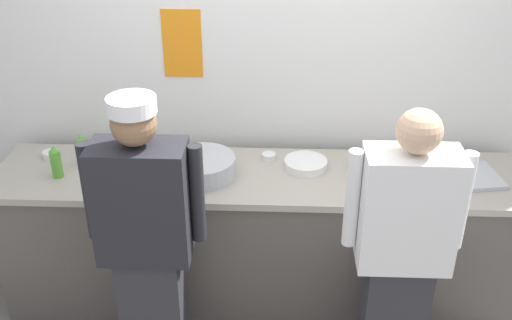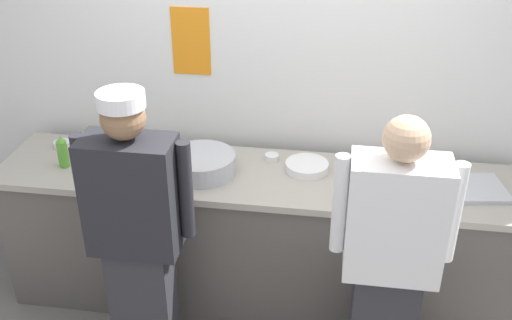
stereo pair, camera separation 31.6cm
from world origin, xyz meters
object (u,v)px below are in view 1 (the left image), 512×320
plate_stack_rear (306,164)px  deli_cup (355,165)px  sheet_tray (458,177)px  squeeze_bottle_secondary (368,172)px  plate_stack_front (131,173)px  squeeze_bottle_primary (82,150)px  ramekin_red_sauce (51,154)px  chef_near_left (146,239)px  ramekin_orange_sauce (269,156)px  squeeze_bottle_spare (56,162)px  mixing_bowl_steel (201,166)px  chef_center (402,250)px

plate_stack_rear → deli_cup: size_ratio=2.77×
sheet_tray → deli_cup: 0.58m
sheet_tray → squeeze_bottle_secondary: 0.54m
plate_stack_front → squeeze_bottle_secondary: squeeze_bottle_secondary is taller
sheet_tray → squeeze_bottle_primary: 2.15m
sheet_tray → ramekin_red_sauce: bearing=176.1°
plate_stack_front → squeeze_bottle_primary: (-0.32, 0.16, 0.05)m
chef_near_left → ramekin_orange_sauce: bearing=52.9°
ramekin_red_sauce → ramekin_orange_sauce: bearing=1.3°
squeeze_bottle_secondary → squeeze_bottle_spare: bearing=178.9°
mixing_bowl_steel → squeeze_bottle_primary: squeeze_bottle_primary is taller
plate_stack_front → ramekin_red_sauce: plate_stack_front is taller
mixing_bowl_steel → squeeze_bottle_primary: bearing=173.0°
chef_center → plate_stack_rear: bearing=123.5°
plate_stack_front → ramekin_orange_sauce: size_ratio=2.77×
chef_near_left → chef_center: chef_near_left is taller
sheet_tray → squeeze_bottle_primary: squeeze_bottle_primary is taller
mixing_bowl_steel → squeeze_bottle_secondary: bearing=-5.1°
chef_near_left → ramekin_orange_sauce: size_ratio=19.43×
plate_stack_rear → mixing_bowl_steel: mixing_bowl_steel is taller
squeeze_bottle_primary → chef_near_left: bearing=-52.8°
mixing_bowl_steel → squeeze_bottle_primary: 0.71m
chef_near_left → plate_stack_front: bearing=109.8°
plate_stack_rear → mixing_bowl_steel: bearing=-169.3°
chef_near_left → chef_center: (1.25, 0.00, -0.03)m
squeeze_bottle_spare → ramekin_red_sauce: bearing=117.4°
ramekin_red_sauce → chef_near_left: bearing=-45.9°
squeeze_bottle_secondary → ramekin_red_sauce: 1.87m
squeeze_bottle_secondary → ramekin_orange_sauce: bearing=152.1°
plate_stack_rear → ramekin_orange_sauce: 0.24m
squeeze_bottle_spare → ramekin_red_sauce: (-0.12, 0.23, -0.07)m
plate_stack_rear → squeeze_bottle_secondary: 0.39m
chef_near_left → ramekin_red_sauce: 1.04m
plate_stack_front → sheet_tray: plate_stack_front is taller
squeeze_bottle_primary → squeeze_bottle_secondary: 1.63m
chef_center → squeeze_bottle_primary: (-1.74, 0.65, 0.17)m
ramekin_orange_sauce → sheet_tray: bearing=-10.1°
ramekin_red_sauce → squeeze_bottle_primary: bearing=-21.9°
mixing_bowl_steel → squeeze_bottle_primary: size_ratio=1.91×
ramekin_red_sauce → sheet_tray: bearing=-3.9°
mixing_bowl_steel → squeeze_bottle_primary: (-0.70, 0.09, 0.04)m
plate_stack_front → mixing_bowl_steel: bearing=10.9°
chef_center → squeeze_bottle_spare: chef_center is taller
mixing_bowl_steel → squeeze_bottle_secondary: squeeze_bottle_secondary is taller
chef_center → mixing_bowl_steel: size_ratio=4.00×
chef_near_left → plate_stack_rear: 1.05m
plate_stack_front → ramekin_orange_sauce: bearing=20.2°
plate_stack_front → deli_cup: size_ratio=2.54×
squeeze_bottle_secondary → ramekin_orange_sauce: squeeze_bottle_secondary is taller
plate_stack_front → deli_cup: (1.26, 0.15, -0.01)m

